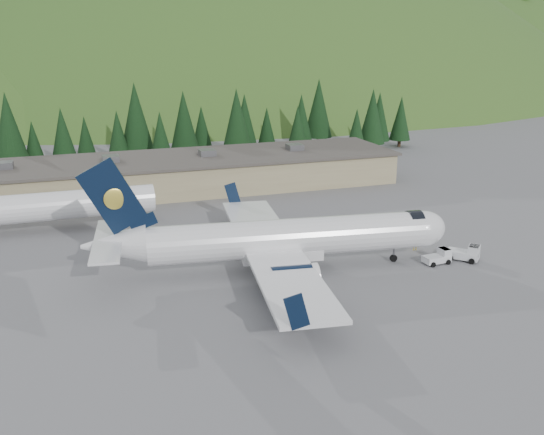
{
  "coord_description": "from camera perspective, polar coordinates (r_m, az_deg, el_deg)",
  "views": [
    {
      "loc": [
        -21.17,
        -55.72,
        23.93
      ],
      "look_at": [
        0.0,
        6.0,
        4.0
      ],
      "focal_mm": 40.0,
      "sensor_mm": 36.0,
      "label": 1
    }
  ],
  "objects": [
    {
      "name": "second_airliner",
      "position": [
        80.49,
        -20.94,
        1.01
      ],
      "size": [
        27.5,
        11.0,
        10.05
      ],
      "color": "white",
      "rests_on": "ground"
    },
    {
      "name": "hills",
      "position": [
        293.53,
        -2.91,
        -4.36
      ],
      "size": [
        614.0,
        330.0,
        300.0
      ],
      "color": "#2B551E",
      "rests_on": "ground"
    },
    {
      "name": "terminal_building",
      "position": [
        97.46,
        -8.95,
        4.15
      ],
      "size": [
        71.0,
        17.0,
        6.1
      ],
      "color": "#92835F",
      "rests_on": "ground"
    },
    {
      "name": "ramp_worker",
      "position": [
        71.35,
        13.31,
        -2.35
      ],
      "size": [
        0.64,
        0.42,
        1.74
      ],
      "primitive_type": "imported",
      "rotation": [
        0.0,
        0.0,
        3.15
      ],
      "color": "yellow",
      "rests_on": "ground"
    },
    {
      "name": "ground",
      "position": [
        64.23,
        1.74,
        -4.9
      ],
      "size": [
        600.0,
        600.0,
        0.0
      ],
      "primitive_type": "plane",
      "color": "slate"
    },
    {
      "name": "baggage_tug_a",
      "position": [
        68.11,
        15.42,
        -3.59
      ],
      "size": [
        3.05,
        1.96,
        1.58
      ],
      "rotation": [
        0.0,
        0.0,
        0.07
      ],
      "color": "silver",
      "rests_on": "ground"
    },
    {
      "name": "baggage_tug_b",
      "position": [
        69.73,
        17.79,
        -3.23
      ],
      "size": [
        3.56,
        3.61,
        1.8
      ],
      "rotation": [
        0.0,
        0.0,
        -0.8
      ],
      "color": "silver",
      "rests_on": "ground"
    },
    {
      "name": "airliner",
      "position": [
        62.81,
        0.77,
        -2.1
      ],
      "size": [
        38.43,
        36.17,
        12.75
      ],
      "rotation": [
        0.0,
        0.0,
        -0.13
      ],
      "color": "white",
      "rests_on": "ground"
    },
    {
      "name": "tree_line",
      "position": [
        118.63,
        -10.92,
        8.5
      ],
      "size": [
        113.27,
        17.57,
        13.79
      ],
      "color": "black",
      "rests_on": "ground"
    }
  ]
}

